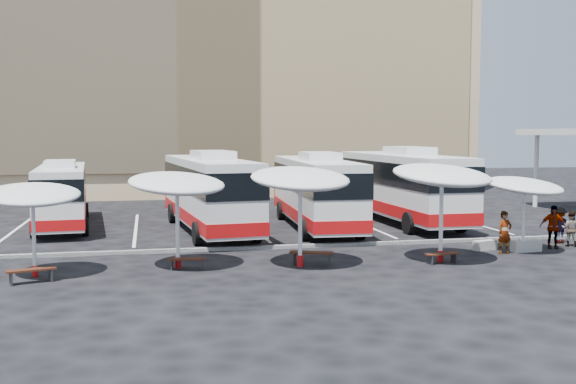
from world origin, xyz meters
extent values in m
plane|color=black|center=(0.00, 0.00, 0.00)|extent=(120.00, 120.00, 0.00)
cube|color=tan|center=(0.00, 32.00, 12.50)|extent=(42.00, 18.00, 25.00)
cube|color=tan|center=(0.00, 22.90, 12.00)|extent=(40.00, 0.30, 20.00)
cylinder|color=silver|center=(20.00, 13.00, 2.40)|extent=(0.30, 0.30, 4.80)
cube|color=black|center=(0.00, 0.50, 0.07)|extent=(34.00, 0.25, 0.15)
cube|color=white|center=(-12.00, 8.00, 0.01)|extent=(0.15, 12.00, 0.01)
cube|color=white|center=(-6.00, 8.00, 0.01)|extent=(0.15, 12.00, 0.01)
cube|color=white|center=(0.00, 8.00, 0.01)|extent=(0.15, 12.00, 0.01)
cube|color=white|center=(6.00, 8.00, 0.01)|extent=(0.15, 12.00, 0.01)
cube|color=white|center=(12.00, 8.00, 0.01)|extent=(0.15, 12.00, 0.01)
cube|color=silver|center=(-9.78, 9.48, 1.80)|extent=(3.18, 11.21, 2.76)
cube|color=black|center=(-9.78, 9.48, 2.35)|extent=(3.24, 11.26, 1.01)
cube|color=#B40C0E|center=(-9.78, 9.48, 0.78)|extent=(3.24, 11.26, 0.51)
cube|color=#B40C0E|center=(-10.22, 14.99, 1.11)|extent=(2.37, 0.37, 1.29)
cube|color=silver|center=(-9.71, 8.57, 3.36)|extent=(1.69, 2.87, 0.37)
cylinder|color=black|center=(-11.19, 12.61, 0.46)|extent=(0.40, 0.94, 0.92)
cylinder|color=black|center=(-8.89, 12.79, 0.46)|extent=(0.40, 0.94, 0.92)
cylinder|color=black|center=(-10.63, 5.72, 0.46)|extent=(0.40, 0.94, 0.92)
cylinder|color=black|center=(-8.34, 5.90, 0.46)|extent=(0.40, 0.94, 0.92)
cube|color=silver|center=(-2.36, 6.39, 2.06)|extent=(3.90, 12.90, 3.17)
cube|color=black|center=(-2.36, 6.39, 2.70)|extent=(3.97, 12.96, 1.16)
cube|color=#B40C0E|center=(-2.36, 6.39, 0.90)|extent=(3.97, 12.96, 0.58)
cube|color=#B40C0E|center=(-2.99, 12.71, 1.27)|extent=(2.72, 0.48, 1.48)
cube|color=silver|center=(-2.25, 5.34, 3.86)|extent=(2.00, 3.33, 0.42)
cylinder|color=black|center=(-4.05, 9.95, 0.53)|extent=(0.47, 1.09, 1.06)
cylinder|color=black|center=(-1.41, 10.21, 0.53)|extent=(0.47, 1.09, 1.06)
cylinder|color=black|center=(-3.25, 2.05, 0.53)|extent=(0.47, 1.09, 1.06)
cylinder|color=black|center=(-0.62, 2.32, 0.53)|extent=(0.47, 1.09, 1.06)
cube|color=silver|center=(3.17, 6.35, 2.01)|extent=(3.24, 12.50, 3.10)
cube|color=black|center=(3.17, 6.35, 2.63)|extent=(3.30, 12.57, 1.14)
cube|color=#B40C0E|center=(3.17, 6.35, 0.88)|extent=(3.30, 12.57, 0.57)
cube|color=#B40C0E|center=(3.50, 12.53, 1.24)|extent=(2.65, 0.35, 1.44)
cube|color=silver|center=(3.11, 5.32, 3.77)|extent=(1.81, 3.18, 0.41)
cylinder|color=black|center=(2.07, 10.02, 0.52)|extent=(0.42, 1.05, 1.03)
cylinder|color=black|center=(4.65, 9.89, 0.52)|extent=(0.42, 1.05, 1.03)
cylinder|color=black|center=(1.66, 2.30, 0.52)|extent=(0.42, 1.05, 1.03)
cylinder|color=black|center=(4.23, 2.16, 0.52)|extent=(0.42, 1.05, 1.03)
cube|color=silver|center=(8.35, 7.64, 2.12)|extent=(3.08, 13.14, 3.27)
cube|color=black|center=(8.35, 7.64, 2.78)|extent=(3.14, 13.21, 1.20)
cube|color=#B40C0E|center=(8.35, 7.64, 0.93)|extent=(3.14, 13.21, 0.60)
cube|color=#B40C0E|center=(8.17, 14.17, 1.31)|extent=(2.79, 0.29, 1.52)
cube|color=silver|center=(8.38, 6.55, 3.98)|extent=(1.83, 3.31, 0.44)
cylinder|color=black|center=(6.89, 11.41, 0.54)|extent=(0.41, 1.10, 1.09)
cylinder|color=black|center=(9.61, 11.48, 0.54)|extent=(0.41, 1.10, 1.09)
cylinder|color=black|center=(7.11, 3.24, 0.54)|extent=(0.41, 1.10, 1.09)
cylinder|color=black|center=(9.83, 3.32, 0.54)|extent=(0.41, 1.10, 1.09)
cylinder|color=silver|center=(-9.21, -3.30, 1.40)|extent=(0.15, 0.15, 2.80)
cylinder|color=#B40C0E|center=(-9.21, -3.30, 0.19)|extent=(0.24, 0.24, 0.37)
ellipsoid|color=silver|center=(-9.21, -3.30, 2.84)|extent=(3.71, 3.75, 0.96)
cylinder|color=silver|center=(-4.33, -2.83, 1.53)|extent=(0.19, 0.19, 3.07)
cylinder|color=#B40C0E|center=(-4.33, -2.83, 0.20)|extent=(0.29, 0.29, 0.41)
ellipsoid|color=silver|center=(-4.33, -2.83, 3.12)|extent=(4.58, 4.60, 1.05)
cylinder|color=silver|center=(0.10, -3.47, 1.61)|extent=(0.17, 0.17, 3.22)
cylinder|color=#B40C0E|center=(0.10, -3.47, 0.21)|extent=(0.27, 0.27, 0.43)
ellipsoid|color=silver|center=(0.10, -3.47, 3.27)|extent=(4.17, 4.21, 1.10)
cylinder|color=silver|center=(5.56, -3.68, 1.64)|extent=(0.19, 0.19, 3.28)
cylinder|color=#B40C0E|center=(5.56, -3.68, 0.22)|extent=(0.30, 0.30, 0.44)
ellipsoid|color=silver|center=(5.56, -3.68, 3.34)|extent=(4.62, 4.65, 1.12)
cylinder|color=silver|center=(9.78, -2.44, 1.36)|extent=(0.17, 0.17, 2.73)
cylinder|color=#B40C0E|center=(9.78, -2.44, 0.18)|extent=(0.26, 0.26, 0.36)
ellipsoid|color=silver|center=(9.78, -2.44, 2.77)|extent=(4.04, 4.06, 0.93)
cube|color=black|center=(-9.18, -4.33, 0.44)|extent=(1.60, 0.88, 0.06)
cube|color=black|center=(-9.77, -4.53, 0.21)|extent=(0.18, 0.39, 0.41)
cube|color=black|center=(-8.59, -4.13, 0.21)|extent=(0.18, 0.39, 0.41)
cube|color=black|center=(-4.04, -3.15, 0.39)|extent=(1.38, 0.54, 0.05)
cube|color=black|center=(-4.57, -3.08, 0.18)|extent=(0.10, 0.35, 0.36)
cube|color=black|center=(-3.50, -3.23, 0.18)|extent=(0.10, 0.35, 0.36)
cube|color=black|center=(0.59, -3.22, 0.47)|extent=(1.67, 1.00, 0.06)
cube|color=black|center=(-0.01, -2.98, 0.22)|extent=(0.21, 0.41, 0.43)
cube|color=black|center=(1.19, -3.46, 0.22)|extent=(0.21, 0.41, 0.43)
cube|color=black|center=(5.47, -4.03, 0.38)|extent=(1.36, 0.57, 0.05)
cube|color=black|center=(4.95, -4.12, 0.18)|extent=(0.11, 0.34, 0.35)
cube|color=black|center=(5.99, -3.94, 0.18)|extent=(0.11, 0.34, 0.35)
cube|color=#979791|center=(8.54, -1.61, 0.20)|extent=(1.15, 0.65, 0.41)
cube|color=#979791|center=(10.01, -2.32, 0.24)|extent=(1.31, 0.54, 0.48)
imported|color=black|center=(8.86, -2.60, 0.88)|extent=(0.69, 0.50, 1.76)
imported|color=black|center=(12.64, -1.55, 0.77)|extent=(0.94, 0.93, 1.53)
imported|color=black|center=(11.53, -1.87, 0.93)|extent=(1.18, 0.78, 1.86)
imported|color=black|center=(12.67, -0.69, 0.81)|extent=(1.11, 0.72, 1.62)
camera|label=1|loc=(-5.39, -27.38, 4.92)|focal=42.00mm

